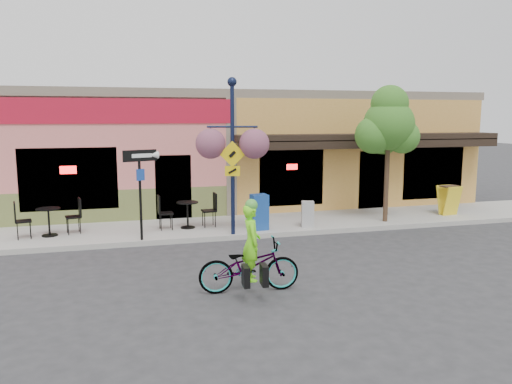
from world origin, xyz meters
TOP-DOWN VIEW (x-y plane):
  - ground at (0.00, 0.00)m, footprint 90.00×90.00m
  - sidewalk at (0.00, 2.00)m, footprint 24.00×3.00m
  - curb at (0.00, 0.55)m, footprint 24.00×0.12m
  - building at (0.00, 7.50)m, footprint 18.20×8.20m
  - bicycle at (-2.21, -3.77)m, footprint 2.13×0.88m
  - cyclist_rider at (-2.16, -3.77)m, footprint 0.42×0.60m
  - lamp_post at (-1.56, 0.65)m, footprint 1.55×0.93m
  - one_way_sign at (-4.19, 0.65)m, footprint 0.98×0.53m
  - cafe_set_left at (-6.75, 1.82)m, footprint 1.92×1.22m
  - cafe_set_right at (-2.74, 1.82)m, footprint 1.82×0.97m
  - newspaper_box_blue at (-0.66, 1.05)m, footprint 0.52×0.47m
  - newspaper_box_grey at (0.91, 1.01)m, footprint 0.45×0.43m
  - street_tree at (3.68, 1.12)m, footprint 1.95×1.95m
  - sandwich_board at (6.41, 1.34)m, footprint 0.68×0.54m

SIDE VIEW (x-z plane):
  - ground at x=0.00m, z-range 0.00..0.00m
  - sidewalk at x=0.00m, z-range 0.00..0.15m
  - curb at x=0.00m, z-range 0.00..0.15m
  - bicycle at x=-2.21m, z-range 0.00..1.09m
  - newspaper_box_grey at x=0.91m, z-range 0.15..0.95m
  - sandwich_board at x=6.41m, z-range 0.15..1.19m
  - cafe_set_left at x=-6.75m, z-range 0.15..1.22m
  - cafe_set_right at x=-2.74m, z-range 0.15..1.22m
  - newspaper_box_blue at x=-0.66m, z-range 0.15..1.23m
  - cyclist_rider at x=-2.16m, z-range 0.00..1.58m
  - one_way_sign at x=-4.19m, z-range 0.15..2.68m
  - building at x=0.00m, z-range 0.00..4.50m
  - street_tree at x=3.68m, z-range 0.15..4.63m
  - lamp_post at x=-1.56m, z-range 0.15..4.69m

